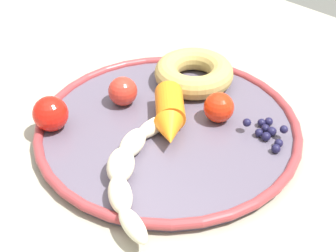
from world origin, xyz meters
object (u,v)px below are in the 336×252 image
Objects in this scene: tomato_near at (123,91)px; tomato_far at (219,107)px; plate at (168,128)px; banana at (129,167)px; donut at (194,73)px; carrot_orange at (171,115)px; tomato_mid at (51,114)px; dining_table at (137,183)px; blueberry_pile at (268,132)px.

tomato_near is 1.00× the size of tomato_far.
plate is 0.07m from tomato_far.
banana is at bearing 178.14° from tomato_far.
tomato_far is at bearing -118.16° from donut.
plate is 0.02m from carrot_orange.
tomato_far reaches higher than plate.
banana is 3.75× the size of tomato_mid.
dining_table is at bearing -114.40° from tomato_near.
dining_table is 16.94× the size of blueberry_pile.
plate is 0.08m from tomato_near.
banana is 4.27× the size of tomato_far.
banana is 0.18m from blueberry_pile.
plate is (0.02, -0.04, 0.11)m from dining_table.
plate is 3.38× the size of carrot_orange.
blueberry_pile is 0.27m from tomato_mid.
tomato_mid is 1.14× the size of tomato_far.
plate is 2.02× the size of banana.
carrot_orange is 0.12m from blueberry_pile.
tomato_far reaches higher than dining_table.
donut is 1.87× the size of blueberry_pile.
tomato_far reaches higher than donut.
tomato_near is (-0.08, 0.18, 0.01)m from blueberry_pile.
dining_table is 0.14m from carrot_orange.
blueberry_pile reaches higher than dining_table.
donut is (0.10, 0.04, 0.02)m from plate.
donut reaches higher than dining_table.
tomato_near reaches higher than donut.
plate reaches higher than dining_table.
donut is (0.09, 0.05, -0.00)m from carrot_orange.
donut is 0.11m from tomato_near.
plate is 3.02× the size of donut.
carrot_orange is 2.24× the size of tomato_mid.
carrot_orange is 2.55× the size of tomato_far.
blueberry_pile is (0.16, -0.07, -0.01)m from banana.
tomato_mid is at bearing 166.10° from tomato_near.
donut is (0.19, 0.07, 0.00)m from banana.
tomato_near and tomato_far have the same top height.
carrot_orange is (0.09, 0.03, 0.01)m from banana.
donut is at bearing 26.01° from carrot_orange.
carrot_orange is at bearing 16.62° from banana.
plate is at bearing 109.00° from carrot_orange.
tomato_mid is at bearing 135.50° from plate.
blueberry_pile is at bearing -55.21° from carrot_orange.
carrot_orange reaches higher than blueberry_pile.
carrot_orange reaches higher than banana.
donut is at bearing 61.84° from tomato_far.
banana is 1.68× the size of carrot_orange.
banana is 2.79× the size of blueberry_pile.
blueberry_pile is 0.19m from tomato_near.
tomato_mid is at bearing 134.85° from carrot_orange.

